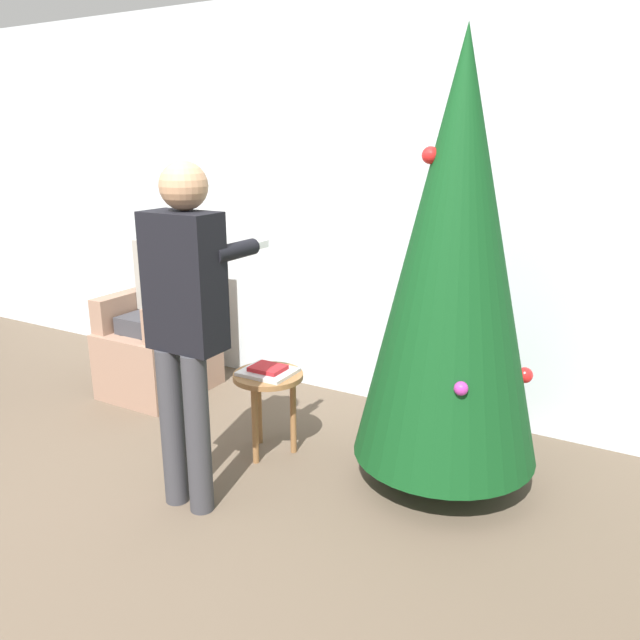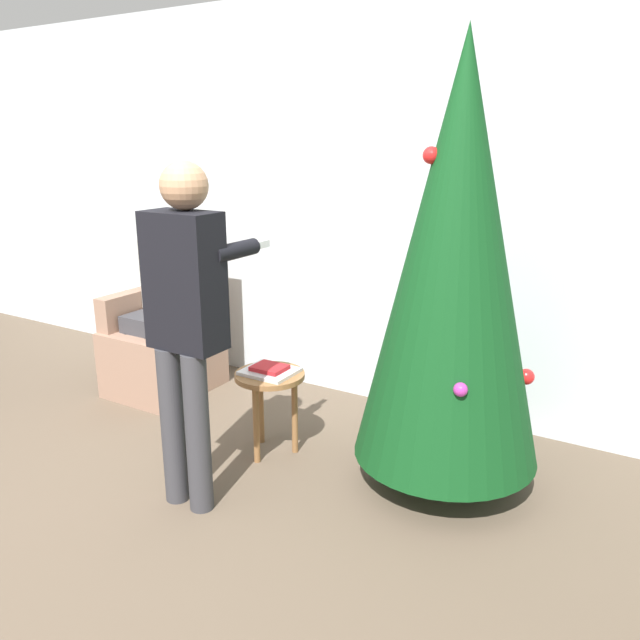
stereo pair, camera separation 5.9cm
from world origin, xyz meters
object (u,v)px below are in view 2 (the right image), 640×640
object	(u,v)px
christmas_tree	(456,258)
side_stool	(270,386)
armchair	(168,338)
person_seated	(161,294)
person_standing	(186,311)

from	to	relation	value
christmas_tree	side_stool	size ratio (longest dim) A/B	4.60
armchair	person_seated	distance (m)	0.34
side_stool	person_seated	bearing A→B (deg)	161.79
person_standing	side_stool	xyz separation A→B (m)	(0.04, 0.60, -0.59)
armchair	side_stool	distance (m)	1.29
armchair	person_seated	size ratio (longest dim) A/B	0.85
person_standing	christmas_tree	bearing A→B (deg)	38.37
person_seated	side_stool	distance (m)	1.32
armchair	person_standing	world-z (taller)	person_standing
christmas_tree	side_stool	world-z (taller)	christmas_tree
person_seated	person_standing	xyz separation A→B (m)	(1.17, -1.00, 0.28)
armchair	side_stool	size ratio (longest dim) A/B	2.21
christmas_tree	person_standing	size ratio (longest dim) A/B	1.35
armchair	person_seated	xyz separation A→B (m)	(0.00, -0.03, 0.34)
christmas_tree	person_standing	world-z (taller)	christmas_tree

